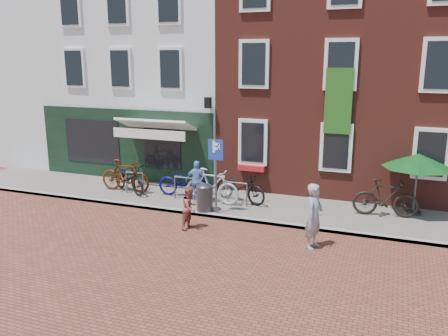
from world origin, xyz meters
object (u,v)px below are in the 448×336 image
at_px(litter_bin, 205,196).
at_px(bicycle_5, 386,198).
at_px(parasol, 418,158).
at_px(bicycle_2, 185,182).
at_px(bicycle_0, 129,178).
at_px(boy, 190,208).
at_px(parking_sign, 216,163).
at_px(bicycle_3, 212,186).
at_px(bicycle_1, 125,176).
at_px(bicycle_4, 240,187).
at_px(cafe_person, 197,181).
at_px(woman, 314,216).

bearing_deg(litter_bin, bicycle_5, 15.32).
relative_size(parasol, bicycle_2, 1.07).
bearing_deg(bicycle_0, boy, -94.22).
height_order(parking_sign, bicycle_3, parking_sign).
distance_m(parasol, bicycle_2, 7.86).
height_order(bicycle_1, bicycle_4, bicycle_1).
xyz_separation_m(parking_sign, bicycle_4, (0.36, 1.39, -1.13)).
distance_m(parasol, bicycle_0, 10.09).
height_order(cafe_person, bicycle_2, cafe_person).
height_order(cafe_person, bicycle_5, cafe_person).
bearing_deg(cafe_person, bicycle_4, -171.31).
relative_size(boy, bicycle_1, 0.65).
height_order(litter_bin, boy, boy).
bearing_deg(cafe_person, bicycle_0, -7.18).
xyz_separation_m(woman, bicycle_5, (1.74, 3.04, -0.19)).
relative_size(parasol, bicycle_1, 1.10).
bearing_deg(woman, bicycle_4, 62.07).
xyz_separation_m(litter_bin, bicycle_4, (0.78, 1.33, 0.03)).
height_order(cafe_person, bicycle_4, cafe_person).
bearing_deg(bicycle_3, parking_sign, -147.07).
xyz_separation_m(parking_sign, bicycle_0, (-3.93, 1.09, -1.13)).
height_order(woman, bicycle_5, woman).
height_order(woman, bicycle_3, woman).
bearing_deg(bicycle_3, bicycle_2, 79.38).
height_order(bicycle_2, bicycle_3, bicycle_3).
distance_m(woman, bicycle_5, 3.51).
xyz_separation_m(parking_sign, bicycle_5, (5.15, 1.59, -1.07)).
xyz_separation_m(parking_sign, boy, (-0.30, -1.33, -1.13)).
xyz_separation_m(bicycle_0, bicycle_4, (4.29, 0.31, 0.00)).
xyz_separation_m(bicycle_2, bicycle_3, (1.16, -0.31, 0.06)).
height_order(litter_bin, bicycle_1, bicycle_1).
xyz_separation_m(parking_sign, parasol, (6.01, 2.16, 0.17)).
distance_m(bicycle_0, bicycle_2, 2.25).
height_order(bicycle_2, bicycle_4, same).
height_order(bicycle_3, bicycle_5, same).
relative_size(woman, bicycle_5, 0.89).
distance_m(litter_bin, bicycle_2, 1.75).
distance_m(litter_bin, cafe_person, 1.19).
bearing_deg(bicycle_1, cafe_person, -92.95).
xyz_separation_m(boy, bicycle_3, (-0.22, 2.29, 0.05)).
bearing_deg(boy, parasol, -49.70).
bearing_deg(bicycle_0, bicycle_4, -56.45).
distance_m(cafe_person, bicycle_2, 0.65).
height_order(boy, bicycle_2, boy).
distance_m(litter_bin, parasol, 6.90).
distance_m(woman, bicycle_0, 7.77).
bearing_deg(parking_sign, woman, -23.08).
distance_m(parking_sign, bicycle_2, 2.40).
bearing_deg(bicycle_0, parking_sign, -75.98).
xyz_separation_m(cafe_person, bicycle_3, (0.58, -0.06, -0.11)).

